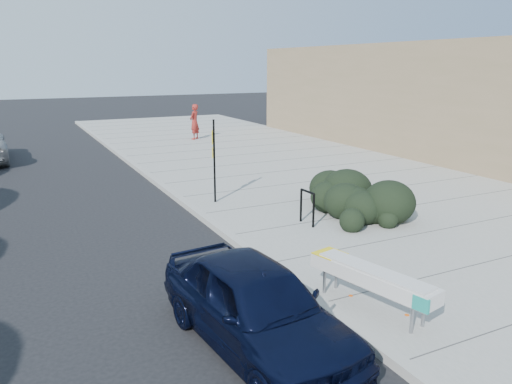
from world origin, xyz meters
The scene contains 9 objects.
ground centered at (0.00, 0.00, 0.00)m, with size 120.00×120.00×0.00m, color black.
sidewalk_near centered at (5.60, 5.00, 0.07)m, with size 11.20×50.00×0.15m, color gray.
curb_near centered at (0.00, 5.00, 0.08)m, with size 0.22×50.00×0.17m, color #9E9E99.
bench centered at (0.60, -2.53, 0.73)m, with size 1.01×2.47×0.73m.
bike_rack centered at (2.12, 1.89, 0.70)m, with size 0.08×0.62×0.91m.
sign_post centered at (0.79, 5.01, 1.57)m, with size 0.15×0.27×2.49m.
hedge centered at (3.67, 2.50, 0.83)m, with size 1.82×3.64×1.36m, color black.
sedan_navy centered at (-1.56, -2.48, 0.69)m, with size 1.63×4.05×1.38m, color black.
pedestrian centered at (4.69, 17.58, 1.12)m, with size 0.70×0.46×1.93m, color maroon.
Camera 1 is at (-4.63, -8.61, 4.21)m, focal length 35.00 mm.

